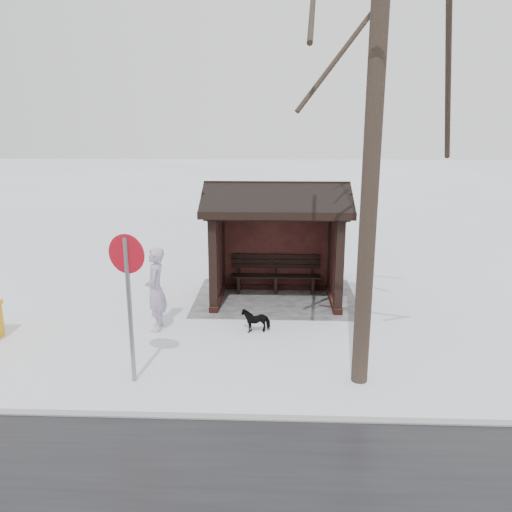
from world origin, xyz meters
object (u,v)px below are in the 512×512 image
(tree_near, at_px, (380,3))
(road_sign, at_px, (128,279))
(bus_shelter, at_px, (276,217))
(dog, at_px, (256,320))
(pedestrian, at_px, (156,289))

(tree_near, relative_size, road_sign, 3.39)
(bus_shelter, xyz_separation_m, road_sign, (2.50, 4.52, -0.28))
(tree_near, distance_m, road_sign, 5.85)
(dog, distance_m, road_sign, 3.51)
(bus_shelter, distance_m, dog, 2.94)
(tree_near, distance_m, dog, 6.57)
(dog, bearing_deg, pedestrian, -104.34)
(bus_shelter, height_order, tree_near, tree_near)
(pedestrian, height_order, dog, pedestrian)
(tree_near, bearing_deg, road_sign, 2.29)
(tree_near, height_order, dog, tree_near)
(pedestrian, bearing_deg, road_sign, -2.78)
(bus_shelter, xyz_separation_m, pedestrian, (2.63, 2.19, -1.23))
(road_sign, bearing_deg, bus_shelter, -102.46)
(pedestrian, distance_m, road_sign, 2.52)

